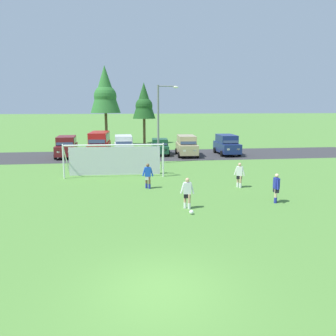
{
  "coord_description": "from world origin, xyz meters",
  "views": [
    {
      "loc": [
        -0.86,
        -8.86,
        5.3
      ],
      "look_at": [
        1.52,
        9.8,
        1.77
      ],
      "focal_mm": 35.72,
      "sensor_mm": 36.0,
      "label": 1
    }
  ],
  "objects_px": {
    "soccer_goal": "(115,159)",
    "parked_car_slot_far_left": "(67,146)",
    "player_striker_near": "(276,188)",
    "parked_car_slot_center_left": "(124,145)",
    "parked_car_slot_center_right": "(187,145)",
    "street_lamp": "(160,123)",
    "player_winger_left": "(148,176)",
    "parked_car_slot_right": "(227,144)",
    "player_midfield_center": "(239,175)",
    "parked_car_slot_left": "(99,143)",
    "parked_car_slot_center": "(160,147)",
    "soccer_ball": "(191,212)",
    "player_defender_far": "(187,193)"
  },
  "relations": [
    {
      "from": "soccer_goal",
      "to": "parked_car_slot_far_left",
      "type": "height_order",
      "value": "soccer_goal"
    },
    {
      "from": "player_striker_near",
      "to": "parked_car_slot_center_left",
      "type": "relative_size",
      "value": 0.35
    },
    {
      "from": "parked_car_slot_center_right",
      "to": "street_lamp",
      "type": "xyz_separation_m",
      "value": [
        -3.27,
        -4.33,
        2.58
      ]
    },
    {
      "from": "parked_car_slot_center_right",
      "to": "player_striker_near",
      "type": "bearing_deg",
      "value": -84.52
    },
    {
      "from": "player_winger_left",
      "to": "parked_car_slot_far_left",
      "type": "xyz_separation_m",
      "value": [
        -7.49,
        14.55,
        0.29
      ]
    },
    {
      "from": "parked_car_slot_right",
      "to": "player_midfield_center",
      "type": "bearing_deg",
      "value": -104.0
    },
    {
      "from": "player_midfield_center",
      "to": "parked_car_slot_right",
      "type": "bearing_deg",
      "value": 76.0
    },
    {
      "from": "street_lamp",
      "to": "parked_car_slot_left",
      "type": "bearing_deg",
      "value": 136.26
    },
    {
      "from": "player_midfield_center",
      "to": "street_lamp",
      "type": "xyz_separation_m",
      "value": [
        -4.15,
        9.99,
        2.87
      ]
    },
    {
      "from": "player_winger_left",
      "to": "player_midfield_center",
      "type": "bearing_deg",
      "value": -4.79
    },
    {
      "from": "player_winger_left",
      "to": "street_lamp",
      "type": "distance_m",
      "value": 10.08
    },
    {
      "from": "parked_car_slot_center_left",
      "to": "parked_car_slot_right",
      "type": "height_order",
      "value": "same"
    },
    {
      "from": "parked_car_slot_center",
      "to": "soccer_ball",
      "type": "bearing_deg",
      "value": -91.55
    },
    {
      "from": "soccer_ball",
      "to": "parked_car_slot_left",
      "type": "bearing_deg",
      "value": 106.0
    },
    {
      "from": "street_lamp",
      "to": "parked_car_slot_right",
      "type": "bearing_deg",
      "value": 31.04
    },
    {
      "from": "player_midfield_center",
      "to": "street_lamp",
      "type": "relative_size",
      "value": 0.23
    },
    {
      "from": "parked_car_slot_center_right",
      "to": "parked_car_slot_right",
      "type": "height_order",
      "value": "same"
    },
    {
      "from": "player_midfield_center",
      "to": "parked_car_slot_center",
      "type": "distance_m",
      "value": 16.03
    },
    {
      "from": "soccer_goal",
      "to": "parked_car_slot_center_right",
      "type": "relative_size",
      "value": 1.6
    },
    {
      "from": "soccer_goal",
      "to": "street_lamp",
      "type": "distance_m",
      "value": 6.92
    },
    {
      "from": "player_defender_far",
      "to": "parked_car_slot_center",
      "type": "relative_size",
      "value": 0.38
    },
    {
      "from": "parked_car_slot_center",
      "to": "parked_car_slot_left",
      "type": "bearing_deg",
      "value": 179.29
    },
    {
      "from": "player_winger_left",
      "to": "parked_car_slot_left",
      "type": "xyz_separation_m",
      "value": [
        -4.16,
        15.2,
        0.52
      ]
    },
    {
      "from": "parked_car_slot_center_left",
      "to": "player_defender_far",
      "type": "bearing_deg",
      "value": -80.19
    },
    {
      "from": "player_winger_left",
      "to": "street_lamp",
      "type": "bearing_deg",
      "value": 79.21
    },
    {
      "from": "parked_car_slot_left",
      "to": "street_lamp",
      "type": "distance_m",
      "value": 8.59
    },
    {
      "from": "soccer_ball",
      "to": "player_defender_far",
      "type": "bearing_deg",
      "value": 92.69
    },
    {
      "from": "soccer_goal",
      "to": "parked_car_slot_right",
      "type": "relative_size",
      "value": 1.62
    },
    {
      "from": "soccer_ball",
      "to": "parked_car_slot_left",
      "type": "distance_m",
      "value": 21.59
    },
    {
      "from": "soccer_ball",
      "to": "parked_car_slot_far_left",
      "type": "distance_m",
      "value": 22.12
    },
    {
      "from": "soccer_goal",
      "to": "player_striker_near",
      "type": "height_order",
      "value": "soccer_goal"
    },
    {
      "from": "parked_car_slot_far_left",
      "to": "player_winger_left",
      "type": "bearing_deg",
      "value": -62.75
    },
    {
      "from": "street_lamp",
      "to": "parked_car_slot_far_left",
      "type": "bearing_deg",
      "value": 151.46
    },
    {
      "from": "player_defender_far",
      "to": "parked_car_slot_right",
      "type": "distance_m",
      "value": 20.35
    },
    {
      "from": "player_striker_near",
      "to": "player_winger_left",
      "type": "xyz_separation_m",
      "value": [
        -6.8,
        4.11,
        0.0
      ]
    },
    {
      "from": "parked_car_slot_left",
      "to": "player_striker_near",
      "type": "bearing_deg",
      "value": -60.43
    },
    {
      "from": "parked_car_slot_far_left",
      "to": "soccer_goal",
      "type": "bearing_deg",
      "value": -62.57
    },
    {
      "from": "street_lamp",
      "to": "parked_car_slot_center_right",
      "type": "bearing_deg",
      "value": 52.93
    },
    {
      "from": "player_striker_near",
      "to": "parked_car_slot_far_left",
      "type": "xyz_separation_m",
      "value": [
        -14.29,
        18.66,
        0.29
      ]
    },
    {
      "from": "soccer_goal",
      "to": "street_lamp",
      "type": "xyz_separation_m",
      "value": [
        4.04,
        5.08,
        2.4
      ]
    },
    {
      "from": "soccer_ball",
      "to": "parked_car_slot_left",
      "type": "height_order",
      "value": "parked_car_slot_left"
    },
    {
      "from": "player_winger_left",
      "to": "parked_car_slot_center",
      "type": "xyz_separation_m",
      "value": [
        2.34,
        15.12,
        0.05
      ]
    },
    {
      "from": "player_striker_near",
      "to": "street_lamp",
      "type": "xyz_separation_m",
      "value": [
        -4.99,
        13.6,
        2.87
      ]
    },
    {
      "from": "parked_car_slot_center",
      "to": "street_lamp",
      "type": "distance_m",
      "value": 6.32
    },
    {
      "from": "player_midfield_center",
      "to": "player_defender_far",
      "type": "xyz_separation_m",
      "value": [
        -4.22,
        -4.07,
        0.0
      ]
    },
    {
      "from": "player_defender_far",
      "to": "parked_car_slot_far_left",
      "type": "relative_size",
      "value": 0.35
    },
    {
      "from": "parked_car_slot_center_left",
      "to": "parked_car_slot_right",
      "type": "xyz_separation_m",
      "value": [
        11.2,
        -0.45,
        0.0
      ]
    },
    {
      "from": "soccer_goal",
      "to": "parked_car_slot_far_left",
      "type": "xyz_separation_m",
      "value": [
        -5.26,
        10.13,
        -0.18
      ]
    },
    {
      "from": "player_striker_near",
      "to": "parked_car_slot_far_left",
      "type": "height_order",
      "value": "parked_car_slot_far_left"
    },
    {
      "from": "parked_car_slot_far_left",
      "to": "street_lamp",
      "type": "bearing_deg",
      "value": -28.54
    }
  ]
}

